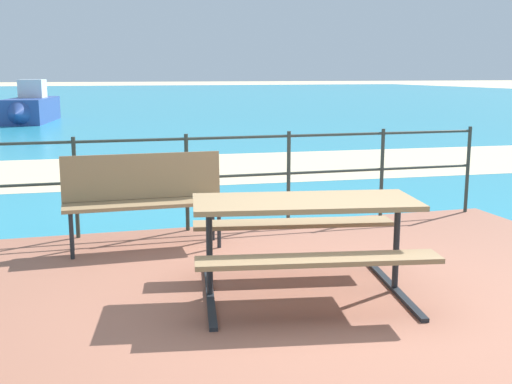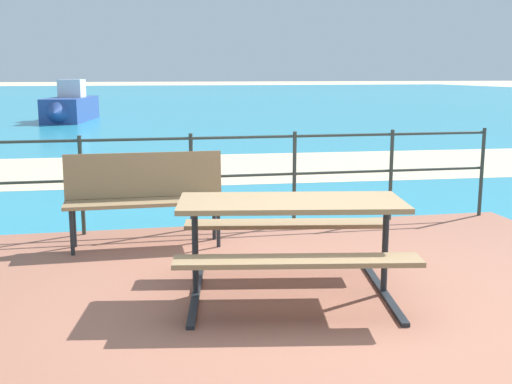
# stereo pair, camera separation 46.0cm
# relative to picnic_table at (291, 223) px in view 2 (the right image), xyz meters

# --- Properties ---
(ground_plane) EXTENTS (240.00, 240.00, 0.00)m
(ground_plane) POSITION_rel_picnic_table_xyz_m (0.04, -0.17, -0.64)
(ground_plane) COLOR beige
(patio_paving) EXTENTS (6.40, 5.20, 0.06)m
(patio_paving) POSITION_rel_picnic_table_xyz_m (0.04, -0.17, -0.61)
(patio_paving) COLOR #935B47
(patio_paving) RESTS_ON ground
(sea_water) EXTENTS (90.00, 90.00, 0.01)m
(sea_water) POSITION_rel_picnic_table_xyz_m (0.04, 39.83, -0.64)
(sea_water) COLOR teal
(sea_water) RESTS_ON ground
(beach_strip) EXTENTS (54.11, 5.87, 0.01)m
(beach_strip) POSITION_rel_picnic_table_xyz_m (0.04, 7.19, -0.64)
(beach_strip) COLOR beige
(beach_strip) RESTS_ON ground
(picnic_table) EXTENTS (1.93, 1.62, 0.77)m
(picnic_table) POSITION_rel_picnic_table_xyz_m (0.00, 0.00, 0.00)
(picnic_table) COLOR #8C704C
(picnic_table) RESTS_ON patio_paving
(park_bench) EXTENTS (1.58, 0.42, 0.94)m
(park_bench) POSITION_rel_picnic_table_xyz_m (-1.07, 1.73, -0.02)
(park_bench) COLOR #8C704C
(park_bench) RESTS_ON patio_paving
(railing_fence) EXTENTS (5.94, 0.04, 1.08)m
(railing_fence) POSITION_rel_picnic_table_xyz_m (0.04, 2.29, 0.09)
(railing_fence) COLOR #2D3833
(railing_fence) RESTS_ON patio_paving
(boat_mid) EXTENTS (1.88, 4.43, 1.53)m
(boat_mid) POSITION_rel_picnic_table_xyz_m (-3.33, 19.91, -0.12)
(boat_mid) COLOR #2D478C
(boat_mid) RESTS_ON sea_water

